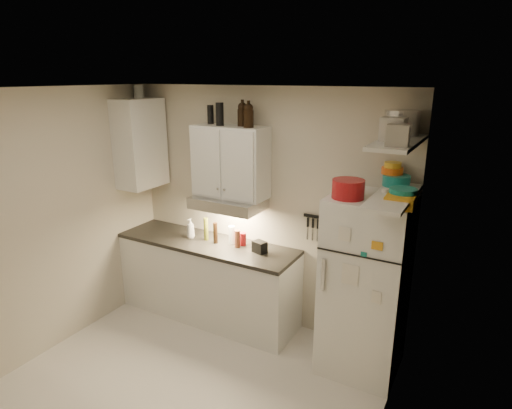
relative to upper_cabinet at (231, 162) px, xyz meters
The scene contains 36 objects.
floor 2.29m from the upper_cabinet, 77.33° to the right, with size 3.20×3.00×0.02m, color silver.
ceiling 1.58m from the upper_cabinet, 77.33° to the right, with size 3.20×3.00×0.02m, color white.
back_wall 0.63m from the upper_cabinet, 30.26° to the left, with size 3.20×0.02×2.60m, color #BEB5A2.
left_wall 1.94m from the upper_cabinet, 134.46° to the right, with size 0.02×3.00×2.60m, color #BEB5A2.
right_wall 2.39m from the upper_cabinet, 34.95° to the right, with size 0.02×3.00×2.60m, color #BEB5A2.
base_cabinet 1.41m from the upper_cabinet, 151.63° to the right, with size 2.10×0.60×0.88m, color silver.
countertop 0.97m from the upper_cabinet, 151.63° to the right, with size 2.10×0.62×0.04m, color black.
upper_cabinet is the anchor object (origin of this frame).
side_cabinet 1.15m from the upper_cabinet, behind, with size 0.33×0.55×1.00m, color silver.
range_hood 0.44m from the upper_cabinet, 90.00° to the right, with size 0.76×0.46×0.12m, color silver.
fridge 1.84m from the upper_cabinet, ahead, with size 0.70×0.68×1.70m, color white.
shelf_hi 1.82m from the upper_cabinet, 10.05° to the right, with size 0.30×0.95×0.03m, color silver.
shelf_lo 1.78m from the upper_cabinet, 10.05° to the right, with size 0.30×0.95×0.03m, color silver.
knife_strip 1.13m from the upper_cabinet, ahead, with size 0.42×0.02×0.03m, color black.
dutch_oven 1.41m from the upper_cabinet, 13.13° to the right, with size 0.27×0.27×0.16m, color maroon.
book_stack 1.85m from the upper_cabinet, 10.93° to the right, with size 0.22×0.28×0.09m, color orange.
spice_jar 1.69m from the upper_cabinet, ahead, with size 0.06×0.06×0.10m, color silver.
stock_pot 1.77m from the upper_cabinet, ahead, with size 0.29×0.29×0.21m, color silver.
tin_a 1.82m from the upper_cabinet, 12.40° to the right, with size 0.18×0.16×0.18m, color #AAAAAD.
tin_b 1.96m from the upper_cabinet, 18.77° to the right, with size 0.15×0.15×0.15m, color #AAAAAD.
bowl_teal 1.70m from the upper_cabinet, ahead, with size 0.23×0.23×0.09m, color #17827A.
bowl_orange 1.65m from the upper_cabinet, ahead, with size 0.19×0.19×0.06m, color orange.
bowl_yellow 1.66m from the upper_cabinet, ahead, with size 0.15×0.15×0.05m, color gold.
plates 1.84m from the upper_cabinet, ahead, with size 0.22×0.22×0.06m, color #17827A.
growler_a 0.52m from the upper_cabinet, 14.26° to the left, with size 0.10×0.10×0.24m, color black, non-canonical shape.
growler_b 0.56m from the upper_cabinet, 10.75° to the right, with size 0.10×0.10×0.24m, color black, non-canonical shape.
thermos_a 0.50m from the upper_cabinet, 155.46° to the right, with size 0.08×0.08×0.23m, color black.
thermos_b 0.55m from the upper_cabinet, 169.06° to the left, with size 0.07×0.07×0.20m, color black.
side_jar 1.40m from the upper_cabinet, behind, with size 0.11×0.11×0.14m, color silver.
soap_bottle 0.92m from the upper_cabinet, 165.24° to the right, with size 0.10×0.10×0.25m, color silver.
pepper_mill 0.83m from the upper_cabinet, 37.51° to the right, with size 0.06×0.06×0.19m, color #582A1A.
oil_bottle 0.83m from the upper_cabinet, 161.61° to the right, with size 0.05×0.05×0.26m, color #575B16.
vinegar_bottle 0.81m from the upper_cabinet, 138.74° to the right, with size 0.05×0.05×0.24m, color black.
clear_bottle 0.80m from the upper_cabinet, 59.24° to the right, with size 0.07×0.07×0.20m, color silver.
red_jar 0.85m from the upper_cabinet, ahead, with size 0.07×0.07×0.14m, color maroon.
caddy 0.95m from the upper_cabinet, 14.84° to the right, with size 0.14×0.10×0.12m, color black.
Camera 1 is at (2.10, -2.40, 2.70)m, focal length 30.00 mm.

